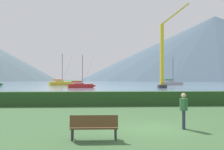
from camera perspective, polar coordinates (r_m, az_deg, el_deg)
ground_plane at (r=13.21m, az=8.86°, el=-10.85°), size 1000.00×1000.00×0.00m
harbor_water at (r=149.75m, az=-2.46°, el=-1.65°), size 320.00×246.00×0.00m
hedge_line at (r=23.93m, az=3.18°, el=-4.86°), size 80.00×1.20×1.21m
sailboat_slip_2 at (r=102.94m, az=12.22°, el=-1.62°), size 9.34×4.40×10.31m
sailboat_slip_4 at (r=70.31m, az=-6.47°, el=-2.16°), size 7.40×3.05×8.31m
sailboat_slip_5 at (r=98.56m, az=-10.53°, el=-1.67°), size 9.00×5.27×11.09m
park_bench_near_path at (r=10.60m, az=-3.74°, el=-10.43°), size 1.81×0.50×0.95m
person_standing_walker at (r=13.22m, az=14.56°, el=-6.57°), size 0.36×0.55×1.65m
dock_crane at (r=69.70m, az=10.49°, el=3.36°), size 7.99×2.00×21.29m
distant_hill_west_ridge at (r=377.42m, az=20.41°, el=5.17°), size 344.27×344.27×82.14m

